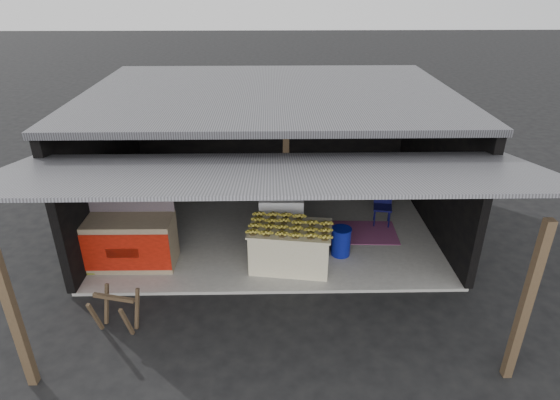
{
  "coord_description": "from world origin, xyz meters",
  "views": [
    {
      "loc": [
        0.02,
        -6.66,
        5.14
      ],
      "look_at": [
        0.18,
        1.52,
        1.1
      ],
      "focal_mm": 30.0,
      "sensor_mm": 36.0,
      "label": 1
    }
  ],
  "objects_px": {
    "banana_table": "(290,247)",
    "neighbor_stall": "(128,240)",
    "sawhorse": "(116,309)",
    "water_barrel": "(341,242)",
    "white_crate": "(281,218)",
    "plastic_chair": "(383,203)"
  },
  "relations": [
    {
      "from": "white_crate",
      "to": "sawhorse",
      "type": "distance_m",
      "value": 3.74
    },
    {
      "from": "white_crate",
      "to": "neighbor_stall",
      "type": "height_order",
      "value": "neighbor_stall"
    },
    {
      "from": "white_crate",
      "to": "plastic_chair",
      "type": "bearing_deg",
      "value": 18.73
    },
    {
      "from": "sawhorse",
      "to": "water_barrel",
      "type": "bearing_deg",
      "value": 41.99
    },
    {
      "from": "banana_table",
      "to": "neighbor_stall",
      "type": "relative_size",
      "value": 0.92
    },
    {
      "from": "sawhorse",
      "to": "water_barrel",
      "type": "relative_size",
      "value": 1.27
    },
    {
      "from": "sawhorse",
      "to": "banana_table",
      "type": "bearing_deg",
      "value": 44.5
    },
    {
      "from": "plastic_chair",
      "to": "neighbor_stall",
      "type": "bearing_deg",
      "value": -151.92
    },
    {
      "from": "white_crate",
      "to": "water_barrel",
      "type": "height_order",
      "value": "white_crate"
    },
    {
      "from": "neighbor_stall",
      "to": "sawhorse",
      "type": "distance_m",
      "value": 1.81
    },
    {
      "from": "plastic_chair",
      "to": "white_crate",
      "type": "bearing_deg",
      "value": -151.74
    },
    {
      "from": "plastic_chair",
      "to": "water_barrel",
      "type": "bearing_deg",
      "value": -118.57
    },
    {
      "from": "water_barrel",
      "to": "plastic_chair",
      "type": "height_order",
      "value": "plastic_chair"
    },
    {
      "from": "sawhorse",
      "to": "white_crate",
      "type": "bearing_deg",
      "value": 58.98
    },
    {
      "from": "sawhorse",
      "to": "water_barrel",
      "type": "distance_m",
      "value": 4.3
    },
    {
      "from": "white_crate",
      "to": "neighbor_stall",
      "type": "bearing_deg",
      "value": -161.57
    },
    {
      "from": "plastic_chair",
      "to": "sawhorse",
      "type": "bearing_deg",
      "value": -134.32
    },
    {
      "from": "banana_table",
      "to": "neighbor_stall",
      "type": "bearing_deg",
      "value": -174.16
    },
    {
      "from": "neighbor_stall",
      "to": "white_crate",
      "type": "bearing_deg",
      "value": 16.97
    },
    {
      "from": "neighbor_stall",
      "to": "banana_table",
      "type": "bearing_deg",
      "value": -2.15
    },
    {
      "from": "sawhorse",
      "to": "plastic_chair",
      "type": "height_order",
      "value": "plastic_chair"
    },
    {
      "from": "banana_table",
      "to": "sawhorse",
      "type": "bearing_deg",
      "value": -140.93
    }
  ]
}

